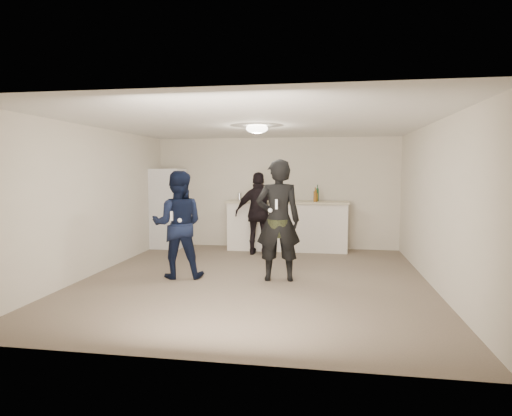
# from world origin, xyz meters

# --- Properties ---
(floor) EXTENTS (6.00, 6.00, 0.00)m
(floor) POSITION_xyz_m (0.00, 0.00, 0.00)
(floor) COLOR #6B5B4C
(floor) RESTS_ON ground
(ceiling) EXTENTS (6.00, 6.00, 0.00)m
(ceiling) POSITION_xyz_m (0.00, 0.00, 2.50)
(ceiling) COLOR silver
(ceiling) RESTS_ON wall_back
(wall_back) EXTENTS (6.00, 0.00, 6.00)m
(wall_back) POSITION_xyz_m (0.00, 3.00, 1.25)
(wall_back) COLOR beige
(wall_back) RESTS_ON floor
(wall_front) EXTENTS (6.00, 0.00, 6.00)m
(wall_front) POSITION_xyz_m (0.00, -3.00, 1.25)
(wall_front) COLOR beige
(wall_front) RESTS_ON floor
(wall_left) EXTENTS (0.00, 6.00, 6.00)m
(wall_left) POSITION_xyz_m (-2.75, 0.00, 1.25)
(wall_left) COLOR beige
(wall_left) RESTS_ON floor
(wall_right) EXTENTS (0.00, 6.00, 6.00)m
(wall_right) POSITION_xyz_m (2.75, 0.00, 1.25)
(wall_right) COLOR beige
(wall_right) RESTS_ON floor
(counter) EXTENTS (2.60, 0.56, 1.05)m
(counter) POSITION_xyz_m (0.30, 2.67, 0.53)
(counter) COLOR white
(counter) RESTS_ON floor
(counter_top) EXTENTS (2.68, 0.64, 0.04)m
(counter_top) POSITION_xyz_m (0.30, 2.67, 1.07)
(counter_top) COLOR beige
(counter_top) RESTS_ON counter
(fridge) EXTENTS (0.70, 0.70, 1.80)m
(fridge) POSITION_xyz_m (-2.44, 2.60, 0.90)
(fridge) COLOR white
(fridge) RESTS_ON floor
(fridge_handle) EXTENTS (0.02, 0.02, 0.60)m
(fridge_handle) POSITION_xyz_m (-2.16, 2.23, 1.30)
(fridge_handle) COLOR #B4B4B8
(fridge_handle) RESTS_ON fridge
(ceiling_dome) EXTENTS (0.36, 0.36, 0.16)m
(ceiling_dome) POSITION_xyz_m (0.00, 0.30, 2.45)
(ceiling_dome) COLOR white
(ceiling_dome) RESTS_ON ceiling
(shaker) EXTENTS (0.08, 0.08, 0.17)m
(shaker) POSITION_xyz_m (-0.80, 2.79, 1.18)
(shaker) COLOR #ADADB1
(shaker) RESTS_ON counter_top
(man) EXTENTS (0.97, 0.83, 1.76)m
(man) POSITION_xyz_m (-1.26, -0.03, 0.88)
(man) COLOR #0D1839
(man) RESTS_ON floor
(woman) EXTENTS (0.77, 0.57, 1.94)m
(woman) POSITION_xyz_m (0.38, 0.04, 0.97)
(woman) COLOR black
(woman) RESTS_ON floor
(camo_shorts) EXTENTS (0.34, 0.34, 0.28)m
(camo_shorts) POSITION_xyz_m (0.38, 0.04, 0.85)
(camo_shorts) COLOR #313B1A
(camo_shorts) RESTS_ON woman
(spectator) EXTENTS (1.04, 0.50, 1.73)m
(spectator) POSITION_xyz_m (-0.24, 2.12, 0.86)
(spectator) COLOR black
(spectator) RESTS_ON floor
(remote_man) EXTENTS (0.04, 0.04, 0.15)m
(remote_man) POSITION_xyz_m (-1.26, -0.31, 1.05)
(remote_man) COLOR white
(remote_man) RESTS_ON man
(nunchuk_man) EXTENTS (0.07, 0.07, 0.07)m
(nunchuk_man) POSITION_xyz_m (-1.14, -0.28, 0.98)
(nunchuk_man) COLOR white
(nunchuk_man) RESTS_ON man
(remote_woman) EXTENTS (0.04, 0.04, 0.15)m
(remote_woman) POSITION_xyz_m (0.38, -0.21, 1.25)
(remote_woman) COLOR white
(remote_woman) RESTS_ON woman
(nunchuk_woman) EXTENTS (0.07, 0.07, 0.07)m
(nunchuk_woman) POSITION_xyz_m (0.28, -0.18, 1.15)
(nunchuk_woman) COLOR white
(nunchuk_woman) RESTS_ON woman
(bottle_cluster) EXTENTS (0.99, 0.32, 0.28)m
(bottle_cluster) POSITION_xyz_m (0.70, 2.64, 1.20)
(bottle_cluster) COLOR #134422
(bottle_cluster) RESTS_ON counter_top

